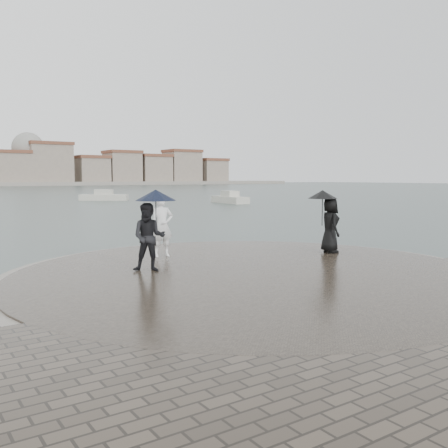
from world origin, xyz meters
TOP-DOWN VIEW (x-y plane):
  - ground at (0.00, 0.00)m, footprint 400.00×400.00m
  - kerb_ring at (0.00, 3.50)m, footprint 12.50×12.50m
  - quay_tip at (0.00, 3.50)m, footprint 11.90×11.90m
  - statue at (-0.81, 6.89)m, footprint 0.73×0.55m
  - visitor_left at (-2.09, 4.98)m, footprint 1.30×1.12m
  - visitor_right at (3.85, 4.70)m, footprint 1.13×1.06m
  - boats at (9.12, 39.87)m, footprint 34.18×20.08m

SIDE VIEW (x-z plane):
  - ground at x=0.00m, z-range 0.00..0.00m
  - kerb_ring at x=0.00m, z-range 0.00..0.32m
  - quay_tip at x=0.00m, z-range 0.00..0.36m
  - boats at x=9.12m, z-range -0.37..1.13m
  - statue at x=-0.81m, z-range 0.36..2.18m
  - visitor_right at x=3.85m, z-range 0.46..2.41m
  - visitor_left at x=-2.09m, z-range 0.46..2.50m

